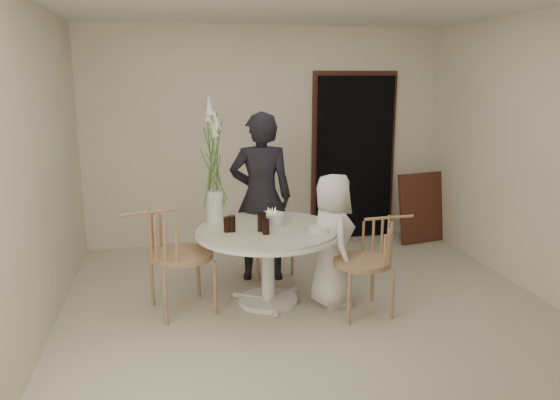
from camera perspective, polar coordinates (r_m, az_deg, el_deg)
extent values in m
plane|color=beige|center=(5.12, 3.22, -11.36)|extent=(4.50, 4.50, 0.00)
plane|color=#EEE5C7|center=(6.91, -1.44, 6.63)|extent=(4.50, 0.00, 4.50)
plane|color=#EEE5C7|center=(2.67, 16.05, -3.87)|extent=(4.50, 0.00, 4.50)
plane|color=#EEE5C7|center=(4.68, -24.26, 2.54)|extent=(0.00, 4.50, 4.50)
plane|color=#EEE5C7|center=(5.73, 25.76, 4.09)|extent=(0.00, 4.50, 4.50)
cube|color=black|center=(7.18, 7.76, 4.34)|extent=(1.00, 0.10, 2.10)
cube|color=#562B1D|center=(7.21, 7.67, 4.85)|extent=(1.12, 0.03, 2.22)
cylinder|color=white|center=(5.26, -1.23, -10.40)|extent=(0.56, 0.56, 0.04)
cylinder|color=white|center=(5.14, -1.25, -7.07)|extent=(0.12, 0.12, 0.65)
cylinder|color=white|center=(5.04, -1.27, -3.43)|extent=(1.33, 1.33, 0.03)
cylinder|color=beige|center=(5.03, -1.27, -3.16)|extent=(1.30, 1.30, 0.04)
cube|color=#562B1D|center=(7.24, 14.63, -0.77)|extent=(0.70, 0.33, 0.89)
cylinder|color=#A67C5A|center=(5.72, -2.34, -6.34)|extent=(0.03, 0.03, 0.44)
cylinder|color=#A67C5A|center=(5.84, 1.30, -5.89)|extent=(0.03, 0.03, 0.44)
cylinder|color=#A67C5A|center=(6.07, -3.52, -5.20)|extent=(0.03, 0.03, 0.44)
cylinder|color=#A67C5A|center=(6.19, -0.06, -4.81)|extent=(0.03, 0.03, 0.44)
cylinder|color=#A67C5A|center=(5.88, -1.17, -3.34)|extent=(0.49, 0.49, 0.05)
cylinder|color=#A67C5A|center=(5.12, 5.44, -8.57)|extent=(0.03, 0.03, 0.46)
cylinder|color=#A67C5A|center=(4.77, 7.24, -10.27)|extent=(0.03, 0.03, 0.46)
cylinder|color=#A67C5A|center=(5.28, 9.63, -8.05)|extent=(0.03, 0.03, 0.46)
cylinder|color=#A67C5A|center=(4.94, 11.68, -9.63)|extent=(0.03, 0.03, 0.46)
cylinder|color=#A67C5A|center=(4.94, 8.59, -6.40)|extent=(0.51, 0.51, 0.05)
cylinder|color=#A67C5A|center=(4.95, -6.80, -9.12)|extent=(0.03, 0.03, 0.51)
cylinder|color=#A67C5A|center=(5.34, -8.52, -7.47)|extent=(0.03, 0.03, 0.51)
cylinder|color=#A67C5A|center=(4.82, -11.89, -9.91)|extent=(0.03, 0.03, 0.51)
cylinder|color=#A67C5A|center=(5.23, -13.24, -8.15)|extent=(0.03, 0.03, 0.51)
cylinder|color=#A67C5A|center=(4.99, -10.24, -5.68)|extent=(0.56, 0.56, 0.06)
imported|color=black|center=(5.61, -1.99, 0.29)|extent=(0.69, 0.51, 1.75)
imported|color=silver|center=(5.04, 5.47, -4.23)|extent=(0.42, 0.62, 1.24)
cylinder|color=white|center=(5.14, -0.81, -1.96)|extent=(0.22, 0.22, 0.11)
cylinder|color=#F9DA9D|center=(5.12, -0.82, -1.11)|extent=(0.01, 0.01, 0.05)
cylinder|color=#F9DA9D|center=(5.15, -0.48, -1.02)|extent=(0.01, 0.01, 0.05)
cylinder|color=#F9DA9D|center=(5.13, -1.25, -1.08)|extent=(0.01, 0.01, 0.05)
cylinder|color=#F9DA9D|center=(5.09, -0.54, -1.19)|extent=(0.01, 0.01, 0.05)
cylinder|color=#F9DA9D|center=(5.09, -1.06, -1.19)|extent=(0.01, 0.01, 0.05)
cylinder|color=black|center=(4.91, -5.06, -2.47)|extent=(0.08, 0.08, 0.15)
cylinder|color=black|center=(4.81, -1.48, -2.80)|extent=(0.07, 0.07, 0.14)
cylinder|color=black|center=(4.90, -5.54, -2.56)|extent=(0.08, 0.08, 0.14)
cylinder|color=black|center=(4.91, -1.92, -2.28)|extent=(0.10, 0.10, 0.17)
cylinder|color=silver|center=(4.92, 4.27, -2.98)|extent=(0.28, 0.28, 0.06)
cylinder|color=silver|center=(5.22, -6.81, -0.68)|extent=(0.16, 0.16, 0.30)
cylinder|color=#4D7532|center=(5.16, -6.59, 3.47)|extent=(0.01, 0.01, 0.76)
cone|color=silver|center=(5.11, -6.70, 7.69)|extent=(0.08, 0.08, 0.20)
cylinder|color=#4D7532|center=(5.18, -6.90, 3.86)|extent=(0.01, 0.01, 0.83)
cone|color=silver|center=(5.13, -7.02, 8.42)|extent=(0.08, 0.08, 0.20)
cylinder|color=#4D7532|center=(5.16, -7.24, 4.18)|extent=(0.01, 0.01, 0.89)
cone|color=silver|center=(5.11, -7.38, 9.13)|extent=(0.08, 0.08, 0.20)
cylinder|color=#4D7532|center=(5.12, -7.29, 4.49)|extent=(0.01, 0.01, 0.96)
cone|color=silver|center=(5.07, -7.44, 9.84)|extent=(0.08, 0.08, 0.20)
cylinder|color=#4D7532|center=(5.12, -6.96, 3.38)|extent=(0.01, 0.01, 0.76)
cone|color=silver|center=(5.07, -7.08, 7.63)|extent=(0.08, 0.08, 0.20)
cylinder|color=#4D7532|center=(5.12, -6.64, 3.77)|extent=(0.01, 0.01, 0.83)
cone|color=silver|center=(5.08, -6.76, 8.39)|extent=(0.08, 0.08, 0.20)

